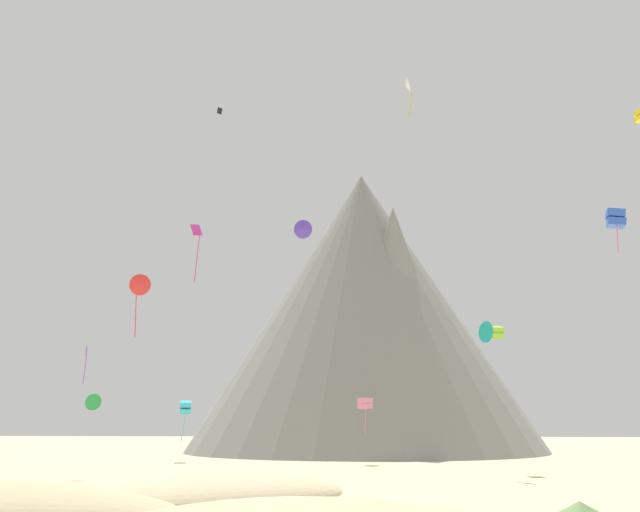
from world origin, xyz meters
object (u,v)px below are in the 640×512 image
Objects in this scene: kite_lime_low at (496,332)px; kite_indigo_mid at (303,229)px; kite_white_high at (407,86)px; kite_cyan_low at (186,407)px; rock_massif at (363,314)px; kite_magenta_mid at (196,239)px; kite_blue_mid at (616,219)px; kite_black_high at (220,111)px; bush_low_patch at (270,504)px; bush_near_right at (580,508)px; kite_violet_low at (86,357)px; kite_green_low at (94,402)px; kite_teal_low at (487,332)px; kite_red_mid at (140,286)px; kite_pink_low at (365,404)px.

kite_indigo_mid is (-20.40, 1.99, 11.97)m from kite_lime_low.
kite_cyan_low is at bearing -136.35° from kite_white_high.
kite_magenta_mid is (-13.55, -58.03, -1.86)m from rock_massif.
kite_black_high is at bearing 58.19° from kite_blue_mid.
kite_white_high is at bearing 64.38° from bush_low_patch.
kite_cyan_low is (-33.87, 49.48, 6.08)m from bush_near_right.
rock_massif is 57.10m from kite_white_high.
kite_magenta_mid reaches higher than kite_cyan_low.
kite_black_high is at bearing -47.79° from kite_violet_low.
bush_near_right is at bearing 109.07° from kite_cyan_low.
kite_indigo_mid is (-1.65, 35.65, 25.40)m from bush_low_patch.
kite_blue_mid reaches higher than kite_cyan_low.
kite_green_low is at bearing -133.53° from kite_indigo_mid.
kite_magenta_mid is at bearing -102.24° from kite_indigo_mid.
kite_black_high is at bearing 36.88° from kite_teal_low.
kite_red_mid is 7.85m from kite_magenta_mid.
rock_massif is 50.68m from kite_teal_low.
kite_black_high is (7.31, 14.63, 34.52)m from kite_green_low.
kite_blue_mid is (31.60, -10.19, -1.74)m from kite_magenta_mid.
kite_teal_low is at bearing 134.34° from kite_white_high.
rock_massif reaches higher than kite_pink_low.
kite_teal_low reaches higher than kite_pink_low.
kite_cyan_low is (-22.34, 3.78, -0.35)m from kite_pink_low.
rock_massif reaches higher than kite_green_low.
kite_red_mid is 29.25m from kite_cyan_low.
kite_green_low is 1.87× the size of kite_black_high.
kite_pink_low is 2.82× the size of kite_lime_low.
kite_blue_mid is at bearing 45.95° from kite_white_high.
kite_green_low is 40.46m from kite_white_high.
bush_near_right is at bearing 18.92° from kite_white_high.
kite_green_low is 25.81m from kite_cyan_low.
rock_massif is 30.27× the size of kite_indigo_mid.
kite_pink_low is 31.93m from kite_violet_low.
kite_white_high is at bearing -84.91° from rock_massif.
kite_green_low is at bearing 79.00° from kite_blue_mid.
kite_magenta_mid reaches higher than bush_near_right.
kite_indigo_mid reaches higher than kite_blue_mid.
kite_violet_low is 14.16m from kite_green_low.
kite_pink_low reaches higher than kite_green_low.
bush_near_right is at bearing 81.15° from kite_lime_low.
kite_indigo_mid reaches higher than bush_near_right.
kite_pink_low is (0.46, -30.69, -15.10)m from rock_massif.
bush_near_right is at bearing -54.46° from kite_indigo_mid.
kite_black_high is (-11.83, 37.04, 40.63)m from bush_low_patch.
bush_low_patch is at bearing -65.34° from kite_red_mid.
kite_green_low is (-23.67, -52.66, -15.45)m from rock_massif.
bush_low_patch is 0.40× the size of kite_blue_mid.
kite_white_high is (34.40, -14.60, 23.44)m from kite_violet_low.
kite_violet_low is 0.71× the size of kite_red_mid.
kite_red_mid reaches higher than kite_teal_low.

